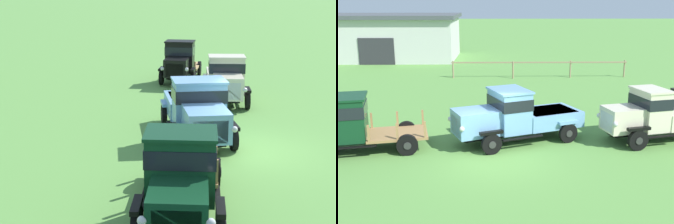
% 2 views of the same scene
% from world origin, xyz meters
% --- Properties ---
extents(ground_plane, '(240.00, 240.00, 0.00)m').
position_xyz_m(ground_plane, '(0.00, 0.00, 0.00)').
color(ground_plane, '#5B9342').
extents(farm_shed, '(19.80, 9.41, 4.35)m').
position_xyz_m(farm_shed, '(-13.60, 28.03, 2.19)').
color(farm_shed, silver).
rests_on(farm_shed, ground).
extents(paddock_fence, '(13.17, 0.53, 1.28)m').
position_xyz_m(paddock_fence, '(3.36, 16.84, 0.95)').
color(paddock_fence, '#997F60').
rests_on(paddock_fence, ground).
extents(vintage_truck_second_in_line, '(5.32, 2.88, 2.22)m').
position_xyz_m(vintage_truck_second_in_line, '(-5.63, 0.96, 1.14)').
color(vintage_truck_second_in_line, black).
rests_on(vintage_truck_second_in_line, ground).
extents(vintage_truck_midrow_center, '(5.65, 3.71, 2.23)m').
position_xyz_m(vintage_truck_midrow_center, '(0.86, 2.05, 1.11)').
color(vintage_truck_midrow_center, black).
rests_on(vintage_truck_midrow_center, ground).
extents(vintage_truck_far_side, '(5.01, 2.87, 2.23)m').
position_xyz_m(vintage_truck_far_side, '(6.69, 2.06, 1.10)').
color(vintage_truck_far_side, black).
rests_on(vintage_truck_far_side, ground).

